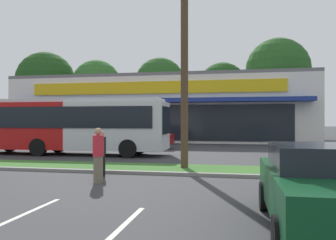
{
  "coord_description": "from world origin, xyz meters",
  "views": [
    {
      "loc": [
        4.96,
        0.4,
        2.02
      ],
      "look_at": [
        1.47,
        18.1,
        2.04
      ],
      "focal_mm": 36.68,
      "sensor_mm": 36.0,
      "label": 1
    }
  ],
  "objects_px": {
    "pedestrian_by_pole": "(101,153)",
    "pedestrian_mid": "(98,155)",
    "city_bus": "(63,125)",
    "car_2": "(143,138)",
    "car_0": "(34,137)",
    "car_1": "(318,187)",
    "utility_pole": "(181,30)"
  },
  "relations": [
    {
      "from": "pedestrian_by_pole",
      "to": "pedestrian_mid",
      "type": "height_order",
      "value": "pedestrian_mid"
    },
    {
      "from": "city_bus",
      "to": "car_2",
      "type": "relative_size",
      "value": 2.87
    },
    {
      "from": "city_bus",
      "to": "car_0",
      "type": "height_order",
      "value": "city_bus"
    },
    {
      "from": "city_bus",
      "to": "car_2",
      "type": "bearing_deg",
      "value": 53.32
    },
    {
      "from": "pedestrian_by_pole",
      "to": "pedestrian_mid",
      "type": "bearing_deg",
      "value": 163.87
    },
    {
      "from": "city_bus",
      "to": "car_1",
      "type": "relative_size",
      "value": 2.79
    },
    {
      "from": "pedestrian_by_pole",
      "to": "pedestrian_mid",
      "type": "xyz_separation_m",
      "value": [
        0.4,
        -1.25,
        0.06
      ]
    },
    {
      "from": "city_bus",
      "to": "pedestrian_by_pole",
      "type": "distance_m",
      "value": 8.81
    },
    {
      "from": "car_1",
      "to": "pedestrian_mid",
      "type": "bearing_deg",
      "value": -123.06
    },
    {
      "from": "utility_pole",
      "to": "car_0",
      "type": "relative_size",
      "value": 2.24
    },
    {
      "from": "utility_pole",
      "to": "pedestrian_mid",
      "type": "xyz_separation_m",
      "value": [
        -2.2,
        -3.24,
        -4.75
      ]
    },
    {
      "from": "car_2",
      "to": "pedestrian_mid",
      "type": "relative_size",
      "value": 2.44
    },
    {
      "from": "car_1",
      "to": "pedestrian_by_pole",
      "type": "distance_m",
      "value": 8.01
    },
    {
      "from": "car_1",
      "to": "car_2",
      "type": "height_order",
      "value": "car_1"
    },
    {
      "from": "city_bus",
      "to": "pedestrian_mid",
      "type": "distance_m",
      "value": 10.05
    },
    {
      "from": "city_bus",
      "to": "car_1",
      "type": "bearing_deg",
      "value": -47.61
    },
    {
      "from": "utility_pole",
      "to": "pedestrian_by_pole",
      "type": "bearing_deg",
      "value": -142.61
    },
    {
      "from": "car_1",
      "to": "car_2",
      "type": "relative_size",
      "value": 1.03
    },
    {
      "from": "car_1",
      "to": "city_bus",
      "type": "bearing_deg",
      "value": -136.44
    },
    {
      "from": "car_0",
      "to": "pedestrian_by_pole",
      "type": "bearing_deg",
      "value": 130.68
    },
    {
      "from": "car_0",
      "to": "pedestrian_mid",
      "type": "distance_m",
      "value": 17.24
    },
    {
      "from": "car_2",
      "to": "utility_pole",
      "type": "bearing_deg",
      "value": 113.53
    },
    {
      "from": "utility_pole",
      "to": "car_2",
      "type": "distance_m",
      "value": 11.9
    },
    {
      "from": "pedestrian_by_pole",
      "to": "utility_pole",
      "type": "bearing_deg",
      "value": -86.44
    },
    {
      "from": "pedestrian_mid",
      "to": "car_0",
      "type": "bearing_deg",
      "value": -51.77
    },
    {
      "from": "car_2",
      "to": "pedestrian_mid",
      "type": "distance_m",
      "value": 13.36
    },
    {
      "from": "car_0",
      "to": "city_bus",
      "type": "bearing_deg",
      "value": 135.37
    },
    {
      "from": "car_0",
      "to": "car_2",
      "type": "relative_size",
      "value": 1.09
    },
    {
      "from": "car_1",
      "to": "car_0",
      "type": "bearing_deg",
      "value": -135.89
    },
    {
      "from": "city_bus",
      "to": "car_0",
      "type": "xyz_separation_m",
      "value": [
        -5.2,
        5.14,
        -1.02
      ]
    },
    {
      "from": "utility_pole",
      "to": "city_bus",
      "type": "relative_size",
      "value": 0.85
    },
    {
      "from": "pedestrian_mid",
      "to": "car_1",
      "type": "bearing_deg",
      "value": 146.19
    }
  ]
}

